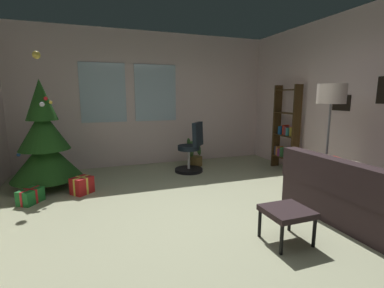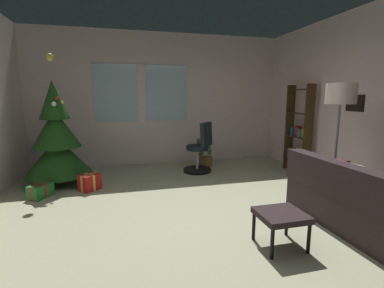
% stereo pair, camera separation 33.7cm
% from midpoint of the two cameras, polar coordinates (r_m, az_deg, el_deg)
% --- Properties ---
extents(ground_plane, '(5.44, 6.29, 0.10)m').
position_cam_midpoint_polar(ground_plane, '(3.44, 4.67, -16.93)').
color(ground_plane, '#B1B48F').
extents(wall_back_with_windows, '(5.44, 0.12, 2.85)m').
position_cam_midpoint_polar(wall_back_with_windows, '(6.17, -5.15, 9.21)').
color(wall_back_with_windows, silver).
rests_on(wall_back_with_windows, ground_plane).
extents(footstool, '(0.45, 0.43, 0.36)m').
position_cam_midpoint_polar(footstool, '(3.02, 21.16, -14.04)').
color(footstool, '#2E2224').
rests_on(footstool, ground_plane).
extents(holiday_tree, '(1.09, 1.09, 2.19)m').
position_cam_midpoint_polar(holiday_tree, '(5.15, -24.62, 0.51)').
color(holiday_tree, '#4C331E').
rests_on(holiday_tree, ground_plane).
extents(gift_box_red, '(0.37, 0.37, 0.27)m').
position_cam_midpoint_polar(gift_box_red, '(4.71, -18.60, -7.55)').
color(gift_box_red, red).
rests_on(gift_box_red, ground_plane).
extents(gift_box_green, '(0.35, 0.39, 0.21)m').
position_cam_midpoint_polar(gift_box_green, '(4.66, -27.15, -8.70)').
color(gift_box_green, '#1E722D').
rests_on(gift_box_green, ground_plane).
extents(office_chair, '(0.59, 0.59, 1.00)m').
position_cam_midpoint_polar(office_chair, '(5.46, 3.39, -1.78)').
color(office_chair, black).
rests_on(office_chair, ground_plane).
extents(bookshelf, '(0.18, 0.64, 1.72)m').
position_cam_midpoint_polar(bookshelf, '(5.86, 22.76, 1.79)').
color(bookshelf, '#3A2712').
rests_on(bookshelf, ground_plane).
extents(floor_lamp, '(0.39, 0.39, 1.67)m').
position_cam_midpoint_polar(floor_lamp, '(4.38, 30.45, 7.72)').
color(floor_lamp, slate).
rests_on(floor_lamp, ground_plane).
extents(potted_plant, '(0.44, 0.31, 0.64)m').
position_cam_midpoint_polar(potted_plant, '(6.00, 4.24, -2.49)').
color(potted_plant, olive).
rests_on(potted_plant, ground_plane).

